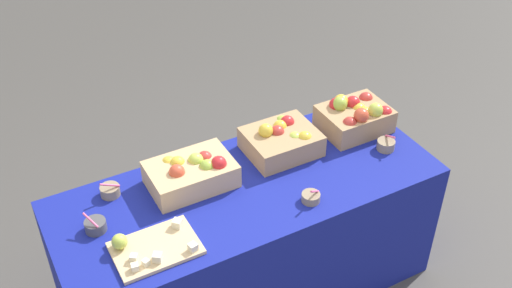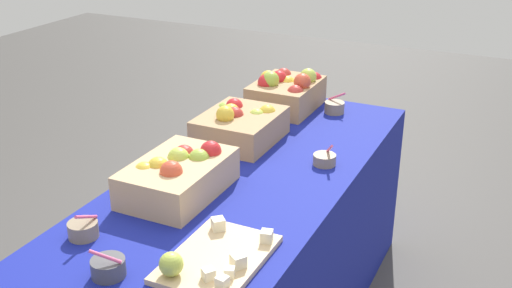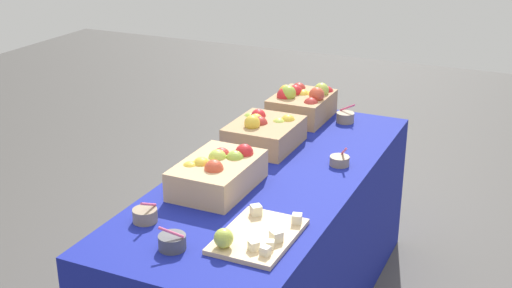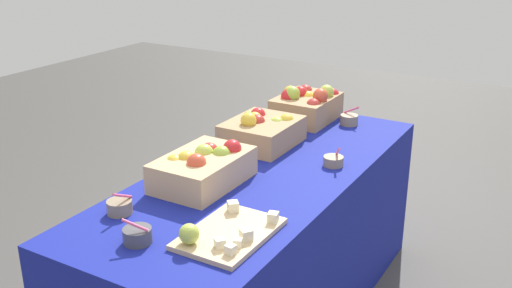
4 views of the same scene
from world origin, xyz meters
name	(u,v)px [view 2 (image 2 of 4)]	position (x,y,z in m)	size (l,w,h in m)	color
table	(245,258)	(0.00, 0.00, 0.37)	(1.90, 0.76, 0.74)	navy
apple_crate_left	(287,91)	(0.73, 0.14, 0.82)	(0.36, 0.28, 0.19)	tan
apple_crate_middle	(240,125)	(0.29, 0.16, 0.81)	(0.36, 0.30, 0.17)	tan
apple_crate_right	(179,174)	(-0.23, 0.14, 0.81)	(0.41, 0.27, 0.16)	tan
cutting_board_front	(213,259)	(-0.56, -0.18, 0.76)	(0.36, 0.25, 0.09)	#D1B284
sample_bowl_near	(108,267)	(-0.73, 0.05, 0.77)	(0.10, 0.10, 0.10)	#4C4C51
sample_bowl_mid	(83,229)	(-0.60, 0.25, 0.77)	(0.09, 0.09, 0.10)	gray
sample_bowl_far	(334,107)	(0.77, -0.09, 0.77)	(0.09, 0.09, 0.10)	gray
sample_bowl_extra	(325,159)	(0.21, -0.24, 0.76)	(0.09, 0.09, 0.10)	gray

